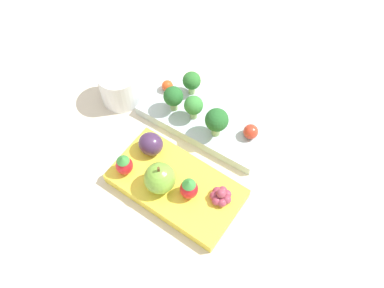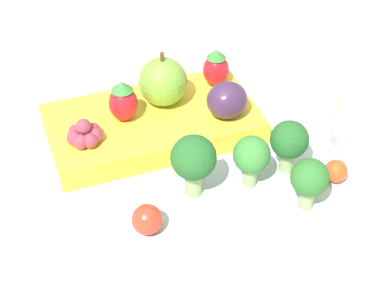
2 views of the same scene
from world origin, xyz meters
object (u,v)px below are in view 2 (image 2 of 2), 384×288
at_px(bento_box_savoury, 237,207).
at_px(broccoli_floret_0, 194,160).
at_px(broccoli_floret_2, 251,156).
at_px(strawberry_1, 123,101).
at_px(strawberry_0, 216,68).
at_px(cherry_tomato_1, 336,171).
at_px(plum, 227,100).
at_px(drinking_cup, 370,118).
at_px(bento_box_fruit, 153,124).
at_px(apple, 163,82).
at_px(broccoli_floret_3, 310,179).
at_px(cherry_tomato_0, 147,219).
at_px(broccoli_floret_1, 289,141).
at_px(grape_cluster, 85,134).

height_order(bento_box_savoury, broccoli_floret_0, broccoli_floret_0).
bearing_deg(broccoli_floret_2, strawberry_1, -61.70).
bearing_deg(strawberry_0, cherry_tomato_1, 100.69).
relative_size(plum, drinking_cup, 0.58).
height_order(bento_box_fruit, broccoli_floret_2, broccoli_floret_2).
bearing_deg(bento_box_savoury, apple, -87.65).
relative_size(bento_box_savoury, broccoli_floret_3, 4.76).
height_order(cherry_tomato_0, drinking_cup, drinking_cup).
relative_size(broccoli_floret_3, drinking_cup, 0.69).
height_order(bento_box_savoury, strawberry_1, strawberry_1).
height_order(broccoli_floret_1, cherry_tomato_0, broccoli_floret_1).
height_order(broccoli_floret_0, drinking_cup, broccoli_floret_0).
relative_size(bento_box_fruit, strawberry_0, 5.09).
xyz_separation_m(broccoli_floret_3, strawberry_1, (0.10, -0.17, -0.01)).
distance_m(apple, strawberry_1, 0.05).
xyz_separation_m(plum, drinking_cup, (-0.11, 0.07, -0.01)).
relative_size(broccoli_floret_0, drinking_cup, 0.84).
distance_m(broccoli_floret_2, plum, 0.09).
height_order(broccoli_floret_3, cherry_tomato_1, broccoli_floret_3).
distance_m(bento_box_fruit, grape_cluster, 0.07).
xyz_separation_m(bento_box_fruit, broccoli_floret_2, (-0.04, 0.12, 0.04)).
bearing_deg(broccoli_floret_2, cherry_tomato_1, 159.28).
xyz_separation_m(broccoli_floret_1, cherry_tomato_1, (-0.03, 0.03, -0.02)).
distance_m(bento_box_savoury, broccoli_floret_1, 0.07).
relative_size(broccoli_floret_2, strawberry_0, 1.18).
bearing_deg(broccoli_floret_0, broccoli_floret_1, 175.27).
height_order(bento_box_fruit, broccoli_floret_0, broccoli_floret_0).
height_order(bento_box_fruit, cherry_tomato_1, cherry_tomato_1).
relative_size(cherry_tomato_0, drinking_cup, 0.36).
xyz_separation_m(bento_box_savoury, strawberry_0, (-0.05, -0.16, 0.03)).
distance_m(broccoli_floret_1, apple, 0.15).
xyz_separation_m(bento_box_savoury, cherry_tomato_0, (0.08, 0.00, 0.02)).
height_order(apple, strawberry_1, apple).
distance_m(bento_box_savoury, bento_box_fruit, 0.14).
distance_m(bento_box_fruit, broccoli_floret_1, 0.15).
bearing_deg(bento_box_fruit, strawberry_1, -11.68).
distance_m(broccoli_floret_1, broccoli_floret_2, 0.04).
bearing_deg(broccoli_floret_3, strawberry_0, -92.30).
bearing_deg(strawberry_0, grape_cluster, 13.21).
xyz_separation_m(cherry_tomato_0, apple, (-0.08, -0.15, 0.01)).
relative_size(broccoli_floret_2, broccoli_floret_3, 1.02).
distance_m(broccoli_floret_2, strawberry_0, 0.15).
bearing_deg(bento_box_savoury, broccoli_floret_3, 147.59).
bearing_deg(cherry_tomato_1, grape_cluster, -36.59).
bearing_deg(broccoli_floret_3, strawberry_1, -60.07).
bearing_deg(drinking_cup, plum, -32.05).
distance_m(broccoli_floret_3, strawberry_1, 0.20).
bearing_deg(plum, broccoli_floret_3, 92.56).
height_order(bento_box_savoury, plum, plum).
height_order(cherry_tomato_1, strawberry_1, strawberry_1).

